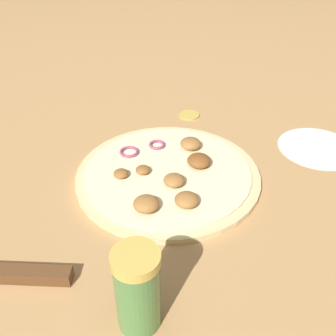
# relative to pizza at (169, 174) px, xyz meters

# --- Properties ---
(ground_plane) EXTENTS (3.00, 3.00, 0.00)m
(ground_plane) POSITION_rel_pizza_xyz_m (0.00, 0.00, -0.01)
(ground_plane) COLOR tan
(pizza) EXTENTS (0.31, 0.31, 0.03)m
(pizza) POSITION_rel_pizza_xyz_m (0.00, 0.00, 0.00)
(pizza) COLOR beige
(pizza) RESTS_ON ground_plane
(knife) EXTENTS (0.04, 0.28, 0.02)m
(knife) POSITION_rel_pizza_xyz_m (-0.23, 0.19, -0.00)
(knife) COLOR silver
(knife) RESTS_ON ground_plane
(spice_jar) EXTENTS (0.05, 0.05, 0.11)m
(spice_jar) POSITION_rel_pizza_xyz_m (-0.27, 0.01, 0.05)
(spice_jar) COLOR #4C7F42
(spice_jar) RESTS_ON ground_plane
(loose_cap) EXTENTS (0.04, 0.04, 0.01)m
(loose_cap) POSITION_rel_pizza_xyz_m (0.23, -0.03, -0.00)
(loose_cap) COLOR gold
(loose_cap) RESTS_ON ground_plane
(flour_patch) EXTENTS (0.15, 0.15, 0.00)m
(flour_patch) POSITION_rel_pizza_xyz_m (0.12, -0.27, -0.01)
(flour_patch) COLOR white
(flour_patch) RESTS_ON ground_plane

